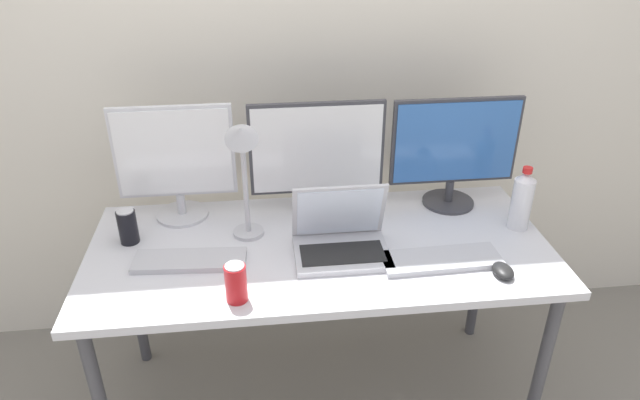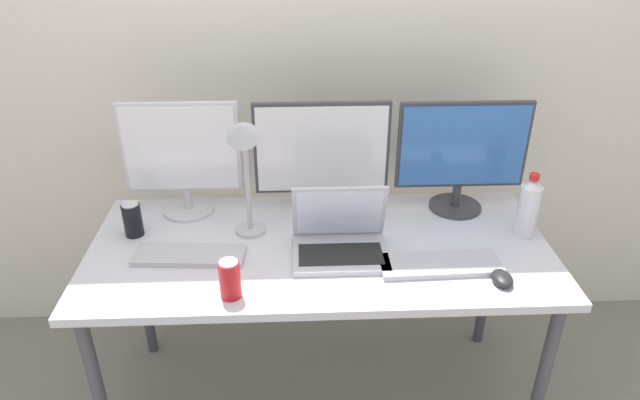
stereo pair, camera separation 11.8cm
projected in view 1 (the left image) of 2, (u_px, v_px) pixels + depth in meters
The scene contains 14 objects.
ground_plane at pixel (320, 395), 2.35m from camera, with size 16.00×16.00×0.00m, color gray.
wall_back at pixel (303, 44), 2.24m from camera, with size 7.00×0.08×2.60m, color silver.
work_desk at pixel (320, 260), 2.02m from camera, with size 1.61×0.72×0.74m.
monitor_left at pixel (175, 160), 2.06m from camera, with size 0.43×0.19×0.44m.
monitor_center at pixel (317, 155), 2.09m from camera, with size 0.50×0.19×0.44m.
monitor_right at pixel (455, 149), 2.14m from camera, with size 0.49×0.20×0.43m.
laptop_silver at pixel (341, 237), 1.93m from camera, with size 0.32×0.24×0.24m.
keyboard_main at pixel (190, 260), 1.89m from camera, with size 0.37×0.12×0.02m, color #B2B2B7.
keyboard_aux at pixel (441, 260), 1.90m from camera, with size 0.40×0.14×0.02m, color #B2B2B7.
mouse_by_keyboard at pixel (503, 271), 1.83m from camera, with size 0.06×0.09×0.03m, color black.
water_bottle at pixel (522, 200), 2.05m from camera, with size 0.08×0.08×0.24m.
soda_can_near_keyboard at pixel (128, 226), 1.98m from camera, with size 0.07×0.07×0.13m.
soda_can_by_laptop at pixel (236, 283), 1.70m from camera, with size 0.07×0.07×0.13m.
desk_lamp at pixel (243, 158), 1.87m from camera, with size 0.11×0.18×0.47m.
Camera 1 is at (-0.19, -1.66, 1.84)m, focal length 32.00 mm.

